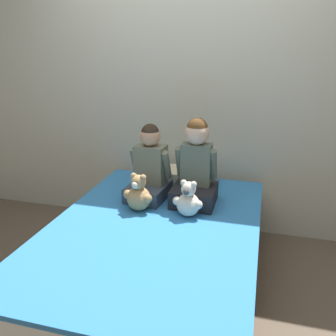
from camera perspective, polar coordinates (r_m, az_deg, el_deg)
The scene contains 8 objects.
ground_plane at distance 2.68m, azimuth -2.18°, elevation -19.01°, with size 14.00×14.00×0.00m, color brown.
wall_behind_bed at distance 3.20m, azimuth 3.55°, elevation 11.80°, with size 8.00×0.06×2.50m.
bed at distance 2.53m, azimuth -2.25°, elevation -14.39°, with size 1.38×1.98×0.52m.
child_on_left at distance 2.74m, azimuth -2.95°, elevation -0.04°, with size 0.33×0.38×0.58m.
child_on_right at distance 2.64m, azimuth 4.45°, elevation -0.09°, with size 0.32×0.34×0.64m.
teddy_bear_held_by_left_child at distance 2.56m, azimuth -4.73°, elevation -4.31°, with size 0.23×0.17×0.28m.
teddy_bear_held_by_right_child at distance 2.48m, azimuth 3.26°, elevation -5.32°, with size 0.22×0.16×0.26m.
pillow_at_headboard at distance 3.10m, azimuth 2.25°, elevation -1.25°, with size 0.58×0.27×0.11m.
Camera 1 is at (0.65, -2.01, 1.65)m, focal length 38.00 mm.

